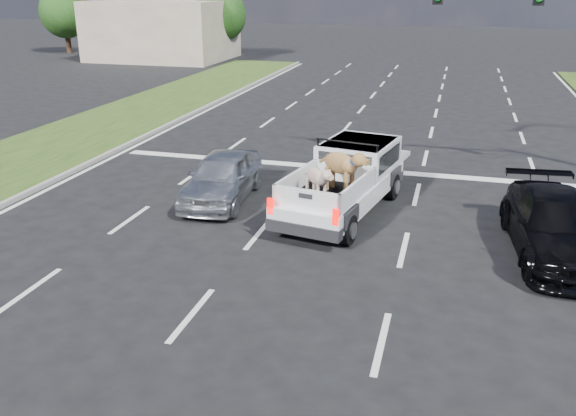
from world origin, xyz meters
name	(u,v)px	position (x,y,z in m)	size (l,w,h in m)	color
ground	(283,328)	(0.00, 0.00, 0.00)	(160.00, 160.00, 0.00)	black
road_markings	(348,205)	(0.00, 6.56, 0.01)	(17.75, 60.00, 0.01)	silver
curb_left	(50,182)	(-9.05, 6.00, 0.07)	(0.15, 60.00, 0.14)	gray
building_left	(163,30)	(-20.00, 36.00, 2.20)	(10.00, 8.00, 4.40)	#C1AE93
tree_far_a	(65,13)	(-30.00, 38.00, 3.29)	(4.20, 4.20, 5.40)	#332114
tree_far_b	(128,14)	(-24.00, 38.00, 3.29)	(4.20, 4.20, 5.40)	#332114
tree_far_c	(220,15)	(-16.00, 38.00, 3.29)	(4.20, 4.20, 5.40)	#332114
pickup_truck	(346,179)	(-0.02, 6.09, 0.91)	(2.72, 5.35, 1.91)	black
silver_sedan	(222,177)	(-3.49, 6.07, 0.68)	(1.60, 3.97, 1.35)	silver
black_coupe	(556,226)	(5.00, 4.64, 0.68)	(1.90, 4.68, 1.36)	black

